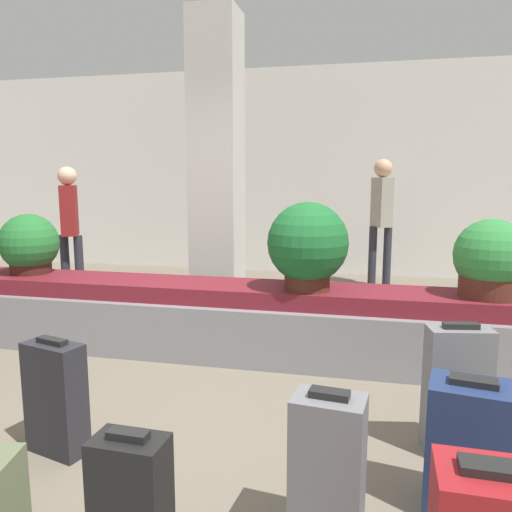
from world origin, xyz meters
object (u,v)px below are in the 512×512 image
potted_plant_0 (308,246)px  suitcase_3 (328,471)px  suitcase_0 (469,449)px  traveler_1 (70,220)px  potted_plant_1 (491,260)px  suitcase_5 (131,512)px  potted_plant_2 (29,245)px  pillar (217,170)px  traveler_0 (382,211)px  suitcase_1 (56,398)px  suitcase_4 (457,391)px

potted_plant_0 → suitcase_3: bearing=-80.6°
suitcase_0 → traveler_1: 5.39m
suitcase_0 → potted_plant_1: size_ratio=1.09×
potted_plant_0 → traveler_1: bearing=152.9°
suitcase_5 → potted_plant_2: size_ratio=1.09×
suitcase_0 → suitcase_5: suitcase_0 is taller
potted_plant_0 → potted_plant_1: (1.38, 0.06, -0.08)m
pillar → potted_plant_2: (-1.55, -1.03, -0.72)m
pillar → suitcase_0: 3.77m
traveler_0 → traveler_1: bearing=84.5°
suitcase_0 → suitcase_3: 0.69m
suitcase_5 → potted_plant_2: potted_plant_2 is taller
potted_plant_0 → potted_plant_2: potted_plant_0 is taller
suitcase_5 → traveler_1: bearing=127.1°
suitcase_0 → traveler_0: size_ratio=0.37×
pillar → traveler_1: pillar is taller
traveler_0 → potted_plant_0: bearing=142.0°
suitcase_1 → traveler_1: size_ratio=0.40×
pillar → traveler_1: bearing=167.0°
suitcase_1 → potted_plant_1: 3.15m
suitcase_4 → suitcase_5: suitcase_4 is taller
suitcase_0 → suitcase_3: (-0.60, -0.34, 0.02)m
suitcase_0 → suitcase_4: size_ratio=0.87×
pillar → potted_plant_1: bearing=-23.7°
suitcase_0 → potted_plant_0: potted_plant_0 is taller
potted_plant_2 → traveler_1: traveler_1 is taller
pillar → suitcase_3: (1.46, -3.22, -1.27)m
potted_plant_0 → traveler_1: (-3.21, 1.64, 0.01)m
suitcase_3 → suitcase_4: bearing=60.8°
pillar → potted_plant_0: pillar is taller
suitcase_4 → traveler_1: (-4.19, 2.83, 0.62)m
suitcase_3 → traveler_1: traveler_1 is taller
suitcase_1 → suitcase_3: suitcase_3 is taller
suitcase_3 → traveler_1: 5.17m
pillar → traveler_0: 2.68m
suitcase_3 → pillar: bearing=121.1°
pillar → suitcase_1: pillar is taller
potted_plant_1 → potted_plant_2: 4.05m
suitcase_3 → potted_plant_1: size_ratio=1.14×
suitcase_1 → potted_plant_0: bearing=69.9°
suitcase_0 → traveler_0: bearing=103.5°
suitcase_0 → potted_plant_2: 4.10m
suitcase_4 → traveler_1: 5.09m
potted_plant_2 → suitcase_3: bearing=-36.1°
potted_plant_1 → traveler_0: 3.14m
potted_plant_1 → traveler_1: traveler_1 is taller
pillar → suitcase_5: 3.89m
pillar → potted_plant_2: bearing=-146.5°
traveler_1 → pillar: bearing=51.5°
suitcase_4 → potted_plant_2: (-3.64, 1.32, 0.52)m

